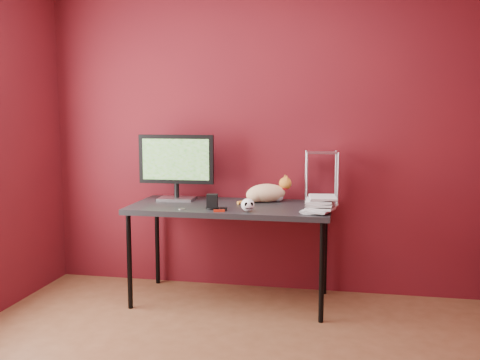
% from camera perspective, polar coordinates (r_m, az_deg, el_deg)
% --- Properties ---
extents(room, '(3.52, 3.52, 2.61)m').
position_cam_1_polar(room, '(2.61, -4.06, 7.21)').
color(room, brown).
rests_on(room, ground).
extents(desk, '(1.50, 0.70, 0.75)m').
position_cam_1_polar(desk, '(4.05, -0.98, -3.38)').
color(desk, black).
rests_on(desk, ground).
extents(monitor, '(0.60, 0.20, 0.52)m').
position_cam_1_polar(monitor, '(4.25, -6.82, 1.72)').
color(monitor, silver).
rests_on(monitor, desk).
extents(cat, '(0.39, 0.30, 0.21)m').
position_cam_1_polar(cat, '(4.17, 2.88, -1.36)').
color(cat, orange).
rests_on(cat, desk).
extents(skull_mug, '(0.10, 0.10, 0.09)m').
position_cam_1_polar(skull_mug, '(3.76, 0.84, -2.67)').
color(skull_mug, white).
rests_on(skull_mug, desk).
extents(speaker, '(0.09, 0.09, 0.11)m').
position_cam_1_polar(speaker, '(3.86, -2.98, -2.38)').
color(speaker, black).
rests_on(speaker, desk).
extents(book_stack, '(0.25, 0.29, 1.25)m').
position_cam_1_polar(book_stack, '(3.76, 7.36, 6.08)').
color(book_stack, beige).
rests_on(book_stack, desk).
extents(wire_rack, '(0.25, 0.21, 0.40)m').
position_cam_1_polar(wire_rack, '(4.14, 8.69, 0.29)').
color(wire_rack, silver).
rests_on(wire_rack, desk).
extents(pocket_knife, '(0.08, 0.04, 0.02)m').
position_cam_1_polar(pocket_knife, '(3.76, -2.24, -3.30)').
color(pocket_knife, '#B51F0D').
rests_on(pocket_knife, desk).
extents(black_gadget, '(0.05, 0.03, 0.02)m').
position_cam_1_polar(black_gadget, '(3.80, -1.80, -3.12)').
color(black_gadget, black).
rests_on(black_gadget, desk).
extents(washer, '(0.05, 0.05, 0.00)m').
position_cam_1_polar(washer, '(3.88, -6.23, -3.09)').
color(washer, silver).
rests_on(washer, desk).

